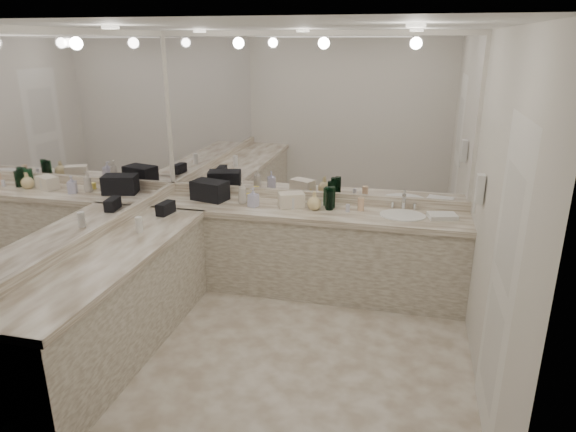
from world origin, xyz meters
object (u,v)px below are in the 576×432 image
(black_toiletry_bag, at_px, (210,190))
(hand_towel, at_px, (442,216))
(wall_phone, at_px, (480,189))
(cream_cosmetic_case, at_px, (291,200))
(sink, at_px, (403,216))
(soap_bottle_c, at_px, (314,201))
(soap_bottle_a, at_px, (242,192))
(soap_bottle_b, at_px, (253,197))

(black_toiletry_bag, xyz_separation_m, hand_towel, (2.38, -0.05, -0.08))
(wall_phone, relative_size, cream_cosmetic_case, 0.95)
(sink, bearing_deg, soap_bottle_c, -179.39)
(hand_towel, relative_size, soap_bottle_a, 1.11)
(soap_bottle_a, height_order, soap_bottle_b, soap_bottle_a)
(soap_bottle_b, bearing_deg, sink, 2.43)
(black_toiletry_bag, distance_m, hand_towel, 2.38)
(black_toiletry_bag, bearing_deg, soap_bottle_b, -13.66)
(hand_towel, xyz_separation_m, soap_bottle_b, (-1.86, -0.08, 0.08))
(wall_phone, height_order, hand_towel, wall_phone)
(cream_cosmetic_case, distance_m, soap_bottle_a, 0.52)
(sink, relative_size, soap_bottle_c, 2.36)
(sink, height_order, wall_phone, wall_phone)
(wall_phone, bearing_deg, soap_bottle_c, 161.59)
(wall_phone, bearing_deg, cream_cosmetic_case, 163.22)
(wall_phone, bearing_deg, soap_bottle_a, 166.91)
(soap_bottle_c, bearing_deg, soap_bottle_b, -175.04)
(cream_cosmetic_case, xyz_separation_m, soap_bottle_c, (0.24, -0.03, 0.02))
(wall_phone, relative_size, soap_bottle_b, 1.21)
(hand_towel, bearing_deg, soap_bottle_a, 179.85)
(sink, relative_size, wall_phone, 1.83)
(black_toiletry_bag, height_order, soap_bottle_c, black_toiletry_bag)
(sink, distance_m, hand_towel, 0.37)
(hand_towel, height_order, soap_bottle_c, soap_bottle_c)
(wall_phone, xyz_separation_m, soap_bottle_b, (-2.10, 0.44, -0.35))
(sink, bearing_deg, hand_towel, 2.33)
(cream_cosmetic_case, relative_size, soap_bottle_b, 1.27)
(sink, bearing_deg, soap_bottle_a, 179.29)
(black_toiletry_bag, bearing_deg, cream_cosmetic_case, -2.88)
(cream_cosmetic_case, xyz_separation_m, hand_towel, (1.48, -0.00, -0.05))
(wall_phone, relative_size, black_toiletry_bag, 0.66)
(wall_phone, height_order, cream_cosmetic_case, wall_phone)
(cream_cosmetic_case, height_order, hand_towel, cream_cosmetic_case)
(hand_towel, bearing_deg, cream_cosmetic_case, 179.90)
(sink, distance_m, soap_bottle_c, 0.87)
(soap_bottle_a, bearing_deg, soap_bottle_c, -2.21)
(sink, height_order, soap_bottle_b, soap_bottle_b)
(sink, relative_size, black_toiletry_bag, 1.21)
(hand_towel, height_order, soap_bottle_a, soap_bottle_a)
(wall_phone, xyz_separation_m, soap_bottle_a, (-2.24, 0.52, -0.33))
(soap_bottle_b, bearing_deg, soap_bottle_c, 4.96)
(hand_towel, bearing_deg, black_toiletry_bag, 178.85)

